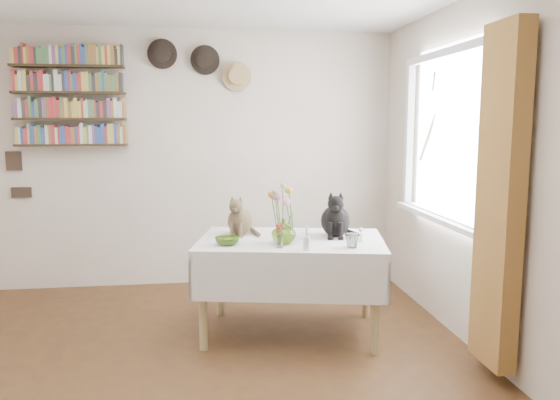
{
  "coord_description": "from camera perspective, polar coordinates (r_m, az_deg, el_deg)",
  "views": [
    {
      "loc": [
        0.12,
        -3.18,
        1.61
      ],
      "look_at": [
        0.66,
        0.7,
        1.05
      ],
      "focal_mm": 35.0,
      "sensor_mm": 36.0,
      "label": 1
    }
  ],
  "objects": [
    {
      "name": "drinking_glass",
      "position": [
        3.86,
        7.57,
        -4.24
      ],
      "size": [
        0.11,
        0.11,
        0.1
      ],
      "primitive_type": "imported",
      "rotation": [
        0.0,
        0.0,
        -0.05
      ],
      "color": "white",
      "rests_on": "dining_table"
    },
    {
      "name": "berry_jar",
      "position": [
        3.82,
        -0.06,
        -3.72
      ],
      "size": [
        0.05,
        0.05,
        0.2
      ],
      "color": "white",
      "rests_on": "dining_table"
    },
    {
      "name": "porcelain_figurine",
      "position": [
        4.06,
        8.42,
        -3.71
      ],
      "size": [
        0.06,
        0.06,
        0.11
      ],
      "color": "white",
      "rests_on": "dining_table"
    },
    {
      "name": "flower_vase",
      "position": [
        3.94,
        0.39,
        -3.28
      ],
      "size": [
        0.24,
        0.24,
        0.18
      ],
      "primitive_type": "imported",
      "rotation": [
        0.0,
        0.0,
        -0.45
      ],
      "color": "#8FB942",
      "rests_on": "dining_table"
    },
    {
      "name": "bookshelf_unit",
      "position": [
        5.49,
        -21.14,
        10.02
      ],
      "size": [
        1.0,
        0.16,
        0.91
      ],
      "color": "#322614",
      "rests_on": "room"
    },
    {
      "name": "dining_table",
      "position": [
        4.17,
        1.18,
        -6.53
      ],
      "size": [
        1.53,
        1.14,
        0.74
      ],
      "color": "white",
      "rests_on": "room"
    },
    {
      "name": "room",
      "position": [
        3.21,
        -10.08,
        1.57
      ],
      "size": [
        4.08,
        4.58,
        2.58
      ],
      "color": "brown",
      "rests_on": "ground"
    },
    {
      "name": "candlestick",
      "position": [
        3.76,
        2.79,
        -4.41
      ],
      "size": [
        0.05,
        0.05,
        0.17
      ],
      "color": "white",
      "rests_on": "dining_table"
    },
    {
      "name": "black_cat",
      "position": [
        4.22,
        5.82,
        -1.32
      ],
      "size": [
        0.31,
        0.36,
        0.36
      ],
      "primitive_type": null,
      "rotation": [
        0.0,
        0.0,
        -0.23
      ],
      "color": "black",
      "rests_on": "dining_table"
    },
    {
      "name": "window",
      "position": [
        4.39,
        16.93,
        4.99
      ],
      "size": [
        0.12,
        1.52,
        1.32
      ],
      "color": "white",
      "rests_on": "room"
    },
    {
      "name": "tabby_cat",
      "position": [
        4.28,
        -4.22,
        -1.47
      ],
      "size": [
        0.28,
        0.32,
        0.32
      ],
      "primitive_type": null,
      "rotation": [
        0.0,
        0.0,
        -0.3
      ],
      "color": "brown",
      "rests_on": "dining_table"
    },
    {
      "name": "flower_bouquet",
      "position": [
        3.91,
        0.32,
        0.34
      ],
      "size": [
        0.17,
        0.12,
        0.39
      ],
      "color": "#4C7233",
      "rests_on": "flower_vase"
    },
    {
      "name": "green_bowl",
      "position": [
        3.94,
        -5.53,
        -4.28
      ],
      "size": [
        0.21,
        0.21,
        0.06
      ],
      "primitive_type": "imported",
      "rotation": [
        0.0,
        0.0,
        -0.22
      ],
      "color": "#8FB942",
      "rests_on": "dining_table"
    },
    {
      "name": "curtain",
      "position": [
        3.57,
        21.99,
        0.15
      ],
      "size": [
        0.12,
        0.38,
        2.1
      ],
      "primitive_type": "cube",
      "color": "brown",
      "rests_on": "room"
    },
    {
      "name": "wall_art_plaques",
      "position": [
        5.71,
        -25.79,
        2.45
      ],
      "size": [
        0.21,
        0.02,
        0.44
      ],
      "color": "#38281E",
      "rests_on": "room"
    },
    {
      "name": "wall_hats",
      "position": [
        5.4,
        -8.2,
        13.96
      ],
      "size": [
        0.98,
        0.09,
        0.48
      ],
      "color": "black",
      "rests_on": "room"
    }
  ]
}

